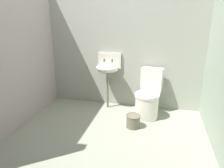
{
  "coord_description": "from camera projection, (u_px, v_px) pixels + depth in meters",
  "views": [
    {
      "loc": [
        0.65,
        -2.44,
        1.63
      ],
      "look_at": [
        0.0,
        0.3,
        0.7
      ],
      "focal_mm": 33.51,
      "sensor_mm": 36.0,
      "label": 1
    }
  ],
  "objects": [
    {
      "name": "bucket",
      "position": [
        133.0,
        121.0,
        3.17
      ],
      "size": [
        0.22,
        0.22,
        0.2
      ],
      "color": "#6A6150",
      "rests_on": "ground"
    },
    {
      "name": "wall_left",
      "position": [
        11.0,
        55.0,
        2.97
      ],
      "size": [
        0.1,
        2.61,
        2.18
      ],
      "primitive_type": "cube",
      "color": "#A49A97",
      "rests_on": "ground"
    },
    {
      "name": "wall_back",
      "position": [
        124.0,
        47.0,
        3.72
      ],
      "size": [
        3.15,
        0.1,
        2.18
      ],
      "primitive_type": "cube",
      "color": "#9FA193",
      "rests_on": "ground"
    },
    {
      "name": "sink",
      "position": [
        108.0,
        67.0,
        3.68
      ],
      "size": [
        0.42,
        0.35,
        0.99
      ],
      "color": "#6A6150",
      "rests_on": "ground"
    },
    {
      "name": "ground_plane",
      "position": [
        107.0,
        141.0,
        2.92
      ],
      "size": [
        3.15,
        2.81,
        0.08
      ],
      "primitive_type": "cube",
      "color": "gray"
    },
    {
      "name": "toilet_near_wall",
      "position": [
        148.0,
        98.0,
        3.48
      ],
      "size": [
        0.47,
        0.65,
        0.78
      ],
      "rotation": [
        0.0,
        0.0,
        2.97
      ],
      "color": "silver",
      "rests_on": "ground"
    }
  ]
}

